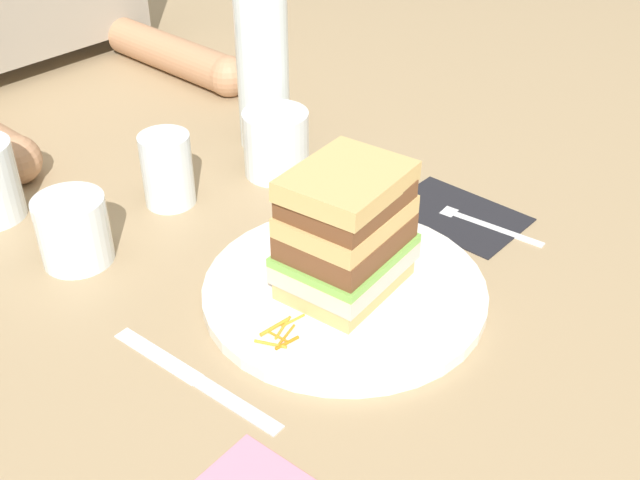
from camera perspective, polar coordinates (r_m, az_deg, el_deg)
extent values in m
plane|color=#9E8460|center=(0.80, 2.47, -3.61)|extent=(3.00, 3.00, 0.00)
cylinder|color=white|center=(0.79, 1.62, -3.61)|extent=(0.29, 0.29, 0.01)
cube|color=tan|center=(0.78, 1.64, -2.66)|extent=(0.13, 0.10, 0.02)
cube|color=beige|center=(0.77, 1.66, -1.50)|extent=(0.13, 0.11, 0.02)
cube|color=#7AB74C|center=(0.76, 1.68, -0.64)|extent=(0.13, 0.11, 0.01)
cube|color=brown|center=(0.75, 1.70, 0.43)|extent=(0.13, 0.10, 0.03)
cube|color=tan|center=(0.74, 1.73, 1.88)|extent=(0.13, 0.10, 0.02)
cube|color=brown|center=(0.73, 1.75, 3.14)|extent=(0.12, 0.10, 0.02)
cube|color=tan|center=(0.72, 2.00, 4.35)|extent=(0.13, 0.11, 0.02)
cylinder|color=orange|center=(0.72, -2.49, -6.99)|extent=(0.03, 0.01, 0.00)
cylinder|color=orange|center=(0.72, -3.64, -7.61)|extent=(0.02, 0.03, 0.00)
cylinder|color=orange|center=(0.73, -2.70, -6.44)|extent=(0.03, 0.01, 0.00)
cylinder|color=orange|center=(0.73, -3.37, -6.38)|extent=(0.03, 0.01, 0.00)
cylinder|color=orange|center=(0.72, -3.11, -7.08)|extent=(0.00, 0.03, 0.00)
cylinder|color=orange|center=(0.72, -2.43, -7.53)|extent=(0.03, 0.01, 0.00)
cylinder|color=orange|center=(0.74, -1.77, -6.04)|extent=(0.03, 0.01, 0.00)
cylinder|color=orange|center=(0.86, 6.74, 0.17)|extent=(0.02, 0.02, 0.00)
cylinder|color=orange|center=(0.85, 6.21, -0.04)|extent=(0.03, 0.02, 0.00)
cylinder|color=orange|center=(0.85, 4.79, -0.15)|extent=(0.03, 0.02, 0.00)
cylinder|color=orange|center=(0.86, 5.65, 0.41)|extent=(0.01, 0.02, 0.00)
cylinder|color=orange|center=(0.84, 4.78, -0.57)|extent=(0.02, 0.02, 0.00)
cylinder|color=orange|center=(0.83, 5.22, -0.82)|extent=(0.01, 0.03, 0.00)
cube|color=black|center=(0.93, 9.86, 1.91)|extent=(0.11, 0.15, 0.00)
cube|color=silver|center=(0.91, 12.93, 0.96)|extent=(0.02, 0.11, 0.00)
cube|color=silver|center=(0.93, 9.45, 2.23)|extent=(0.02, 0.02, 0.00)
cylinder|color=silver|center=(0.95, 8.20, 2.98)|extent=(0.01, 0.04, 0.00)
cylinder|color=silver|center=(0.94, 8.03, 2.84)|extent=(0.01, 0.04, 0.00)
cylinder|color=silver|center=(0.94, 7.86, 2.69)|extent=(0.01, 0.04, 0.00)
cylinder|color=silver|center=(0.93, 7.69, 2.55)|extent=(0.01, 0.04, 0.00)
cube|color=silver|center=(0.68, -6.08, -11.89)|extent=(0.02, 0.10, 0.00)
cube|color=silver|center=(0.74, -11.79, -8.23)|extent=(0.02, 0.11, 0.00)
cylinder|color=white|center=(0.98, -3.23, 7.09)|extent=(0.08, 0.08, 0.08)
cylinder|color=orange|center=(0.99, -3.21, 6.60)|extent=(0.08, 0.08, 0.06)
cylinder|color=silver|center=(1.03, -4.24, 12.97)|extent=(0.07, 0.07, 0.23)
cylinder|color=silver|center=(0.94, -11.12, 5.07)|extent=(0.06, 0.06, 0.09)
cylinder|color=silver|center=(0.86, -17.60, 0.69)|extent=(0.08, 0.08, 0.08)
cylinder|color=tan|center=(1.31, -10.73, 13.20)|extent=(0.06, 0.27, 0.06)
sphere|color=tan|center=(1.04, -21.36, 5.49)|extent=(0.06, 0.06, 0.06)
sphere|color=tan|center=(1.21, -6.72, 11.83)|extent=(0.06, 0.06, 0.06)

